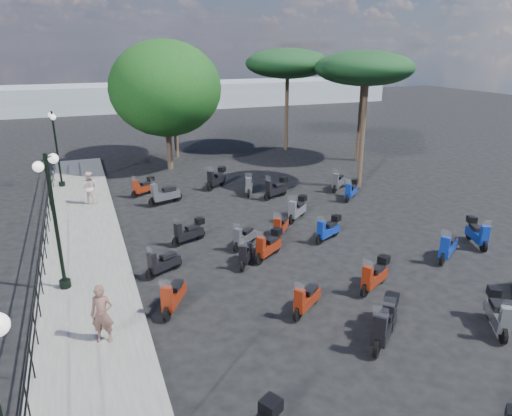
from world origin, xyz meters
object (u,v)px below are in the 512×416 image
object	(u,v)px
lamp_post_2	(56,144)
scooter_26	(338,182)
scooter_16	(216,179)
pedestrian_far	(89,188)
scooter_20	(297,209)
scooter_13	(328,230)
scooter_2	(246,254)
broadleaf_tree	(166,89)
lamp_post_1	(54,214)
woman	(102,314)
scooter_8	(244,238)
scooter_14	(281,227)
scooter_6	(384,324)
scooter_17	(498,314)
scooter_5	(143,187)
scooter_7	(388,314)
scooter_4	(189,232)
scooter_25	(351,191)
scooter_19	(375,276)
scooter_12	(306,300)
pine_2	(172,68)
scooter_23	(477,234)
pine_1	(364,68)
pine_3	(368,68)
scooter_24	(448,248)
scooter_1	(173,297)
scooter_21	(276,189)
scooter_3	(163,263)
scooter_10	(164,195)
scooter_15	(249,186)
scooter_9	(269,246)

from	to	relation	value
lamp_post_2	scooter_26	world-z (taller)	lamp_post_2
scooter_16	pedestrian_far	bearing A→B (deg)	54.20
scooter_20	scooter_26	size ratio (longest dim) A/B	1.01
scooter_13	scooter_20	xyz separation A→B (m)	(-0.14, 2.55, 0.03)
lamp_post_2	scooter_2	size ratio (longest dim) A/B	3.11
lamp_post_2	broadleaf_tree	xyz separation A→B (m)	(6.46, 2.09, 2.54)
lamp_post_1	woman	xyz separation A→B (m)	(0.99, -3.41, -1.70)
scooter_8	lamp_post_2	bearing A→B (deg)	-7.40
lamp_post_1	scooter_14	distance (m)	8.73
scooter_6	scooter_17	size ratio (longest dim) A/B	1.02
scooter_5	scooter_26	bearing A→B (deg)	-137.45
scooter_7	scooter_5	bearing A→B (deg)	-32.85
scooter_4	scooter_25	xyz separation A→B (m)	(9.06, 2.38, 0.00)
scooter_4	scooter_19	bearing A→B (deg)	-162.03
scooter_12	scooter_26	size ratio (longest dim) A/B	0.98
pine_2	scooter_23	bearing A→B (deg)	-68.18
lamp_post_1	scooter_8	size ratio (longest dim) A/B	3.57
broadleaf_tree	scooter_4	bearing A→B (deg)	-97.77
scooter_19	pine_1	xyz separation A→B (m)	(9.42, 15.40, 5.62)
pine_3	scooter_7	bearing A→B (deg)	-120.03
broadleaf_tree	scooter_17	bearing A→B (deg)	-76.67
scooter_17	pine_1	distance (m)	20.77
scooter_23	scooter_2	bearing A→B (deg)	9.94
scooter_16	scooter_24	bearing A→B (deg)	162.40
scooter_1	scooter_14	size ratio (longest dim) A/B	1.19
scooter_19	scooter_26	xyz separation A→B (m)	(4.53, 9.84, -0.02)
scooter_19	scooter_24	xyz separation A→B (m)	(3.81, 0.88, -0.01)
scooter_25	broadleaf_tree	xyz separation A→B (m)	(-7.43, 9.56, 4.57)
scooter_17	scooter_21	distance (m)	13.01
pedestrian_far	scooter_3	size ratio (longest dim) A/B	1.16
woman	scooter_10	world-z (taller)	woman
scooter_3	broadleaf_tree	size ratio (longest dim) A/B	0.18
scooter_5	pine_3	world-z (taller)	pine_3
scooter_4	scooter_8	bearing A→B (deg)	-143.72
broadleaf_tree	scooter_3	bearing A→B (deg)	-102.26
lamp_post_2	scooter_19	distance (m)	18.47
scooter_7	scooter_20	bearing A→B (deg)	-59.46
scooter_13	scooter_14	bearing A→B (deg)	32.48
scooter_15	scooter_24	world-z (taller)	scooter_24
scooter_16	pine_1	size ratio (longest dim) A/B	0.19
lamp_post_2	pine_2	xyz separation A→B (m)	(7.58, 5.34, 3.61)
lamp_post_1	scooter_6	world-z (taller)	lamp_post_1
scooter_10	scooter_15	size ratio (longest dim) A/B	1.13
scooter_4	scooter_7	distance (m)	8.68
scooter_19	scooter_5	bearing A→B (deg)	-4.87
scooter_14	scooter_4	bearing A→B (deg)	29.07
scooter_1	scooter_14	distance (m)	6.58
scooter_1	scooter_8	world-z (taller)	scooter_1
lamp_post_1	pine_3	world-z (taller)	pine_3
scooter_9	pedestrian_far	bearing A→B (deg)	-0.85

